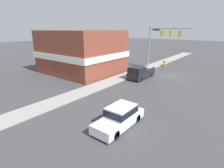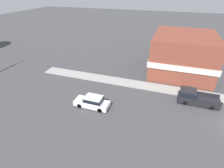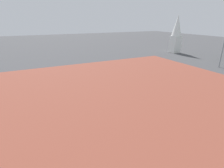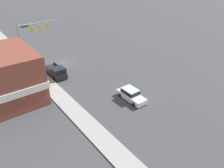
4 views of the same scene
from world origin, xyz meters
TOP-DOWN VIEW (x-y plane):
  - car_lead at (-2.05, 17.24)m, footprint 1.75×4.66m
  - pickup_truck_parked at (3.31, 4.53)m, footprint 1.98×5.27m
  - corner_brick_building at (13.36, 6.53)m, footprint 12.22×10.58m

SIDE VIEW (x-z plane):
  - car_lead at x=-2.05m, z-range 0.02..1.64m
  - pickup_truck_parked at x=3.31m, z-range -0.02..1.92m
  - corner_brick_building at x=13.36m, z-range -0.05..6.86m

